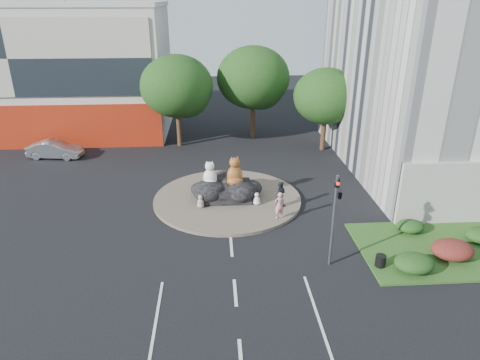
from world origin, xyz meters
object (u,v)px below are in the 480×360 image
object	(u,v)px
cat_white	(210,174)
cat_tabby	(235,171)
kitten_calico	(201,201)
litter_bin	(381,261)
kitten_white	(257,198)
pedestrian_dark	(280,194)
parked_car	(55,149)
pedestrian_pink	(279,205)

from	to	relation	value
cat_white	cat_tabby	world-z (taller)	cat_tabby
kitten_calico	litter_bin	bearing A→B (deg)	-1.38
litter_bin	kitten_white	bearing A→B (deg)	127.57
pedestrian_dark	parked_car	bearing A→B (deg)	-13.87
cat_white	cat_tabby	distance (m)	1.66
kitten_calico	litter_bin	xyz separation A→B (m)	(9.29, -7.09, -0.22)
pedestrian_dark	litter_bin	distance (m)	8.17
pedestrian_dark	pedestrian_pink	bearing A→B (deg)	97.57
kitten_calico	parked_car	xyz separation A→B (m)	(-12.68, 10.69, 0.10)
cat_tabby	litter_bin	bearing A→B (deg)	-61.26
pedestrian_pink	cat_white	bearing A→B (deg)	-56.34
cat_tabby	litter_bin	world-z (taller)	cat_tabby
kitten_calico	litter_bin	world-z (taller)	kitten_calico
cat_white	kitten_calico	size ratio (longest dim) A/B	2.00
pedestrian_pink	parked_car	size ratio (longest dim) A/B	0.38
cat_tabby	pedestrian_dark	bearing A→B (deg)	-38.57
pedestrian_pink	litter_bin	size ratio (longest dim) A/B	2.79
kitten_white	litter_bin	bearing A→B (deg)	-70.58
cat_tabby	parked_car	bearing A→B (deg)	137.74
litter_bin	pedestrian_pink	bearing A→B (deg)	129.73
kitten_white	cat_tabby	bearing A→B (deg)	119.92
cat_tabby	pedestrian_pink	size ratio (longest dim) A/B	1.18
litter_bin	pedestrian_dark	bearing A→B (deg)	120.52
pedestrian_dark	litter_bin	size ratio (longest dim) A/B	2.74
kitten_white	litter_bin	xyz separation A→B (m)	(5.62, -7.31, -0.20)
pedestrian_dark	parked_car	world-z (taller)	pedestrian_dark
cat_tabby	pedestrian_pink	distance (m)	4.24
kitten_calico	pedestrian_dark	distance (m)	5.16
pedestrian_pink	pedestrian_dark	world-z (taller)	pedestrian_pink
cat_white	kitten_calico	xyz separation A→B (m)	(-0.64, -1.34, -1.35)
pedestrian_dark	cat_white	bearing A→B (deg)	-0.10
cat_white	litter_bin	bearing A→B (deg)	-35.97
kitten_calico	kitten_white	xyz separation A→B (m)	(3.67, 0.22, -0.02)
cat_white	pedestrian_pink	distance (m)	5.31
kitten_calico	pedestrian_pink	size ratio (longest dim) A/B	0.52
kitten_calico	pedestrian_pink	bearing A→B (deg)	16.05
parked_car	litter_bin	distance (m)	28.26
kitten_calico	litter_bin	size ratio (longest dim) A/B	1.45
cat_white	parked_car	bearing A→B (deg)	153.24
pedestrian_pink	kitten_calico	bearing A→B (deg)	-39.94
cat_white	kitten_white	size ratio (longest dim) A/B	2.11
pedestrian_pink	parked_car	distance (m)	21.51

